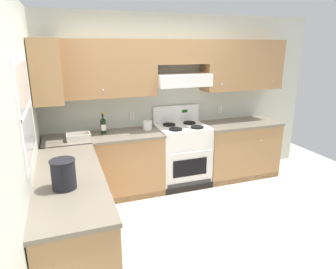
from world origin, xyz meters
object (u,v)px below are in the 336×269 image
Objects in this scene: wine_bottle at (103,125)px; paper_towel_roll at (148,125)px; stove at (182,155)px; bucket at (63,174)px; bowl at (78,137)px.

paper_towel_roll is at bearing 0.56° from wine_bottle.
wine_bottle is 0.65m from paper_towel_roll.
bucket is at bearing -138.83° from stove.
bowl is 2.19× the size of paper_towel_roll.
stove is at bearing -4.39° from wine_bottle.
bowl is at bearing -176.67° from stove.
wine_bottle reaches higher than bucket.
bowl is at bearing -169.52° from paper_towel_roll.
paper_towel_roll is at bearing 169.60° from stove.
bucket is 2.01m from paper_towel_roll.
wine_bottle reaches higher than paper_towel_roll.
bowl is (-0.35, -0.18, -0.09)m from wine_bottle.
wine_bottle reaches higher than stove.
wine_bottle is at bearing 70.64° from bucket.
stove is 1.59m from bowl.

